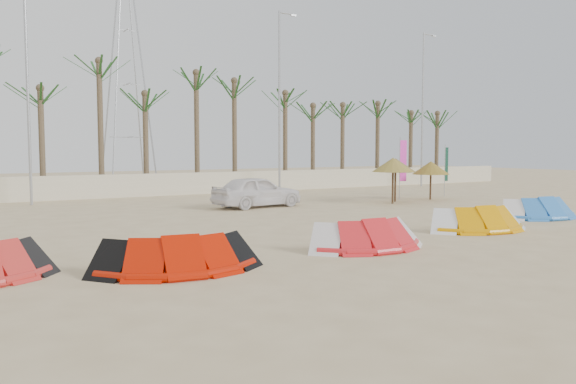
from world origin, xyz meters
TOP-DOWN VIEW (x-y plane):
  - ground at (0.00, 0.00)m, footprint 120.00×120.00m
  - boundary_wall at (0.00, 22.00)m, footprint 60.00×0.30m
  - palm_line at (0.67, 23.50)m, footprint 52.00×4.00m
  - lamp_b at (-5.96, 20.00)m, footprint 1.25×0.14m
  - lamp_c at (8.04, 20.00)m, footprint 1.25×0.14m
  - lamp_d at (20.04, 20.00)m, footprint 1.25×0.14m
  - pylon at (1.00, 28.00)m, footprint 3.00×3.00m
  - kite_red_mid at (-5.28, 2.35)m, footprint 3.79×1.98m
  - kite_red_right at (0.09, 2.32)m, footprint 3.50×1.70m
  - kite_orange at (5.45, 3.07)m, footprint 3.73×2.07m
  - kite_blue at (10.26, 4.10)m, footprint 3.64×2.03m
  - parasol_left at (9.39, 11.33)m, footprint 2.07×2.07m
  - parasol_mid at (10.20, 12.04)m, footprint 2.11×2.11m
  - parasol_right at (12.64, 11.95)m, footprint 1.97×1.97m
  - flag_pink at (11.30, 12.73)m, footprint 0.45×0.08m
  - flag_green at (14.93, 12.94)m, footprint 0.44×0.16m
  - car at (2.81, 13.32)m, footprint 4.45×2.14m

SIDE VIEW (x-z plane):
  - ground at x=0.00m, z-range 0.00..0.00m
  - pylon at x=1.00m, z-range -7.00..7.00m
  - kite_red_right at x=0.09m, z-range -0.03..0.87m
  - kite_blue at x=10.26m, z-range -0.03..0.87m
  - kite_orange at x=5.45m, z-range -0.03..0.87m
  - kite_red_mid at x=-5.28m, z-range -0.03..0.87m
  - boundary_wall at x=0.00m, z-range 0.00..1.30m
  - car at x=2.81m, z-range 0.00..1.46m
  - parasol_right at x=12.64m, z-range 0.67..2.73m
  - flag_green at x=14.93m, z-range 0.28..3.24m
  - parasol_mid at x=10.20m, z-range 0.76..2.99m
  - parasol_left at x=9.39m, z-range 0.79..3.07m
  - flag_pink at x=11.30m, z-range 0.31..3.67m
  - lamp_b at x=-5.96m, z-range 0.27..11.27m
  - lamp_c at x=8.04m, z-range 0.27..11.27m
  - lamp_d at x=20.04m, z-range 0.27..11.27m
  - palm_line at x=0.67m, z-range 2.59..10.29m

